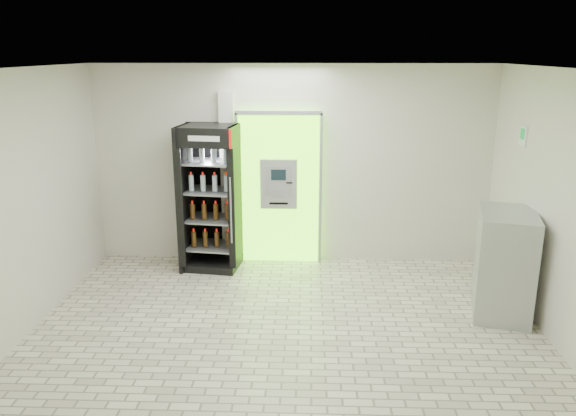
{
  "coord_description": "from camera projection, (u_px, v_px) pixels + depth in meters",
  "views": [
    {
      "loc": [
        0.25,
        -5.86,
        3.18
      ],
      "look_at": [
        -0.02,
        1.2,
        1.19
      ],
      "focal_mm": 35.0,
      "sensor_mm": 36.0,
      "label": 1
    }
  ],
  "objects": [
    {
      "name": "ground",
      "position": [
        286.0,
        334.0,
        6.51
      ],
      "size": [
        6.0,
        6.0,
        0.0
      ],
      "primitive_type": "plane",
      "color": "beige",
      "rests_on": "ground"
    },
    {
      "name": "room_shell",
      "position": [
        286.0,
        180.0,
        6.01
      ],
      "size": [
        6.0,
        6.0,
        6.0
      ],
      "color": "silver",
      "rests_on": "ground"
    },
    {
      "name": "atm_assembly",
      "position": [
        279.0,
        187.0,
        8.52
      ],
      "size": [
        1.3,
        0.24,
        2.33
      ],
      "color": "#65E816",
      "rests_on": "ground"
    },
    {
      "name": "pillar",
      "position": [
        228.0,
        178.0,
        8.55
      ],
      "size": [
        0.22,
        0.11,
        2.6
      ],
      "color": "silver",
      "rests_on": "ground"
    },
    {
      "name": "beverage_cooler",
      "position": [
        211.0,
        200.0,
        8.33
      ],
      "size": [
        0.89,
        0.83,
        2.15
      ],
      "rotation": [
        0.0,
        0.0,
        -0.12
      ],
      "color": "black",
      "rests_on": "ground"
    },
    {
      "name": "steel_cabinet",
      "position": [
        504.0,
        263.0,
        6.9
      ],
      "size": [
        0.88,
        1.11,
        1.3
      ],
      "rotation": [
        0.0,
        0.0,
        -0.24
      ],
      "color": "#A3A6AB",
      "rests_on": "ground"
    },
    {
      "name": "exit_sign",
      "position": [
        523.0,
        136.0,
        7.17
      ],
      "size": [
        0.02,
        0.22,
        0.26
      ],
      "color": "white",
      "rests_on": "room_shell"
    }
  ]
}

